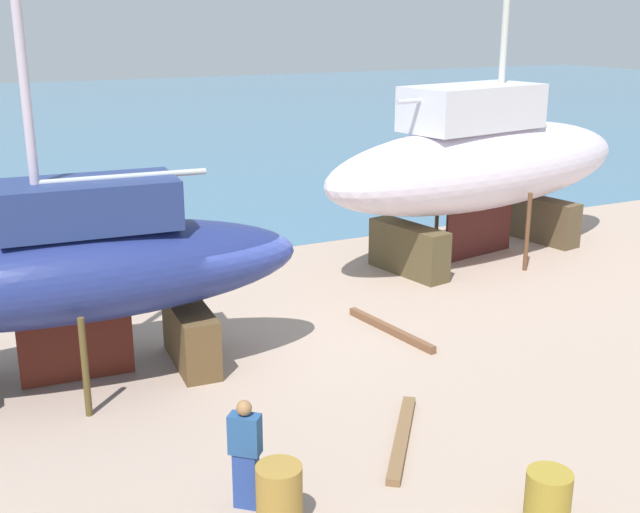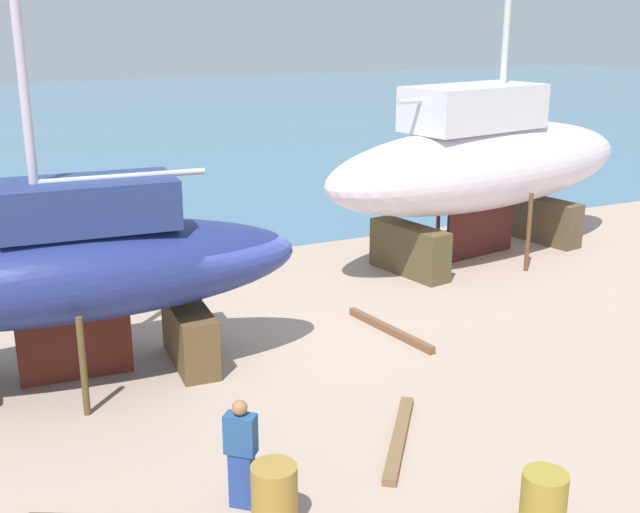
% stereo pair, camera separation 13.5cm
% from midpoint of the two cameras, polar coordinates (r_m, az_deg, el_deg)
% --- Properties ---
extents(ground_plane, '(46.24, 46.24, 0.00)m').
position_cam_midpoint_polar(ground_plane, '(12.99, 3.14, -14.30)').
color(ground_plane, tan).
extents(sea_water, '(153.88, 67.80, 0.01)m').
position_cam_midpoint_polar(sea_water, '(55.83, -20.14, 8.92)').
color(sea_water, teal).
rests_on(sea_water, ground).
extents(sailboat_small_center, '(8.89, 3.18, 15.28)m').
position_cam_midpoint_polar(sailboat_small_center, '(15.35, -17.13, -0.94)').
color(sailboat_small_center, brown).
rests_on(sailboat_small_center, ground).
extents(sailboat_mid_port, '(11.38, 5.08, 17.99)m').
position_cam_midpoint_polar(sailboat_mid_port, '(23.03, 11.73, 6.54)').
color(sailboat_mid_port, brown).
rests_on(sailboat_mid_port, ground).
extents(worker, '(0.49, 0.47, 1.66)m').
position_cam_midpoint_polar(worker, '(11.54, -5.30, -13.71)').
color(worker, '#28428F').
rests_on(worker, ground).
extents(barrel_tipped_right, '(0.89, 0.89, 0.95)m').
position_cam_midpoint_polar(barrel_tipped_right, '(11.28, -2.91, -16.76)').
color(barrel_tipped_right, olive).
rests_on(barrel_tipped_right, ground).
extents(barrel_by_slipway, '(0.71, 0.71, 0.76)m').
position_cam_midpoint_polar(barrel_by_slipway, '(11.83, 15.99, -16.24)').
color(barrel_by_slipway, olive).
rests_on(barrel_by_slipway, ground).
extents(timber_short_cross, '(1.84, 2.31, 0.12)m').
position_cam_midpoint_polar(timber_short_cross, '(13.52, 5.94, -12.73)').
color(timber_short_cross, brown).
rests_on(timber_short_cross, ground).
extents(timber_long_aft, '(0.56, 2.80, 0.17)m').
position_cam_midpoint_polar(timber_long_aft, '(17.70, 5.22, -5.22)').
color(timber_long_aft, brown).
rests_on(timber_long_aft, ground).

